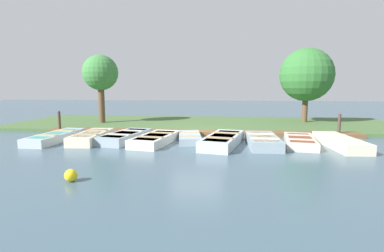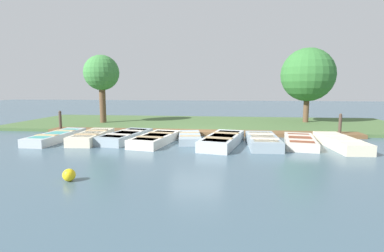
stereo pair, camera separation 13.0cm
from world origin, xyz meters
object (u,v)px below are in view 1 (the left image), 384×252
rowboat_4 (190,137)px  buoy (71,175)px  park_tree_left (306,75)px  rowboat_2 (126,137)px  mooring_post_far (339,125)px  park_tree_far_left (100,74)px  rowboat_8 (340,142)px  mooring_post_near (59,121)px  rowboat_7 (300,141)px  rowboat_0 (56,137)px  rowboat_3 (156,139)px  rowboat_6 (263,141)px  rowboat_1 (92,137)px  rowboat_5 (223,140)px

rowboat_4 → buoy: size_ratio=8.37×
buoy → park_tree_left: park_tree_left is taller
rowboat_2 → mooring_post_far: mooring_post_far is taller
mooring_post_far → park_tree_far_left: (-3.19, -13.33, 2.66)m
rowboat_8 → mooring_post_near: 13.74m
rowboat_7 → mooring_post_near: (-2.34, -11.99, 0.41)m
rowboat_0 → rowboat_3: 4.62m
rowboat_3 → rowboat_7: rowboat_3 is taller
rowboat_6 → mooring_post_near: 10.75m
rowboat_2 → mooring_post_near: bearing=-106.1°
rowboat_8 → mooring_post_near: mooring_post_near is taller
rowboat_1 → mooring_post_far: bearing=99.3°
rowboat_6 → park_tree_far_left: bearing=-122.5°
rowboat_3 → rowboat_0: bearing=-81.5°
rowboat_8 → rowboat_1: bearing=-94.4°
mooring_post_near → mooring_post_far: size_ratio=1.00×
rowboat_5 → rowboat_6: (-0.13, 1.65, -0.01)m
mooring_post_near → rowboat_6: bearing=76.0°
park_tree_far_left → rowboat_8: bearing=65.1°
rowboat_1 → mooring_post_far: size_ratio=2.68×
rowboat_0 → rowboat_6: bearing=90.8°
rowboat_5 → rowboat_4: bearing=-106.9°
rowboat_0 → rowboat_1: size_ratio=1.16×
mooring_post_far → rowboat_2: bearing=-77.5°
rowboat_7 → rowboat_8: bearing=89.6°
rowboat_5 → rowboat_7: rowboat_5 is taller
rowboat_1 → rowboat_7: rowboat_1 is taller
mooring_post_far → park_tree_far_left: bearing=-103.5°
rowboat_3 → mooring_post_far: mooring_post_far is taller
rowboat_2 → rowboat_8: size_ratio=0.97×
rowboat_8 → mooring_post_near: size_ratio=2.98×
rowboat_4 → mooring_post_near: 7.54m
rowboat_2 → rowboat_8: (0.37, 9.08, 0.01)m
rowboat_4 → rowboat_6: (0.70, 3.14, 0.05)m
rowboat_0 → mooring_post_far: mooring_post_far is taller
rowboat_1 → rowboat_7: 9.04m
rowboat_1 → rowboat_6: (0.10, 7.48, -0.01)m
rowboat_5 → rowboat_2: bearing=-84.3°
rowboat_0 → park_tree_left: 15.05m
mooring_post_far → buoy: mooring_post_far is taller
rowboat_7 → rowboat_5: bearing=-74.3°
buoy → rowboat_0: bearing=-146.3°
rowboat_6 → rowboat_8: size_ratio=0.91×
rowboat_1 → rowboat_4: (-0.61, 4.33, -0.05)m
rowboat_0 → rowboat_1: (-0.02, 1.69, 0.03)m
mooring_post_far → buoy: (8.02, -9.45, -0.42)m
rowboat_4 → park_tree_far_left: park_tree_far_left is taller
rowboat_1 → park_tree_left: (-7.43, 11.04, 2.97)m
buoy → park_tree_far_left: 12.26m
park_tree_far_left → rowboat_5: bearing=52.5°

